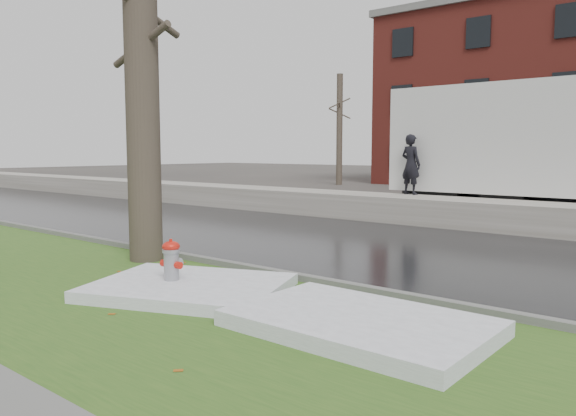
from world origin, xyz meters
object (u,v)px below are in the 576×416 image
Objects in this scene: fire_hydrant at (172,263)px; tree at (141,50)px; box_truck at (552,150)px; worker at (411,164)px.

fire_hydrant is 0.10× the size of tree.
box_truck is (2.04, 11.60, 1.61)m from fire_hydrant.
box_truck is 6.60× the size of worker.
box_truck is 3.83m from worker.
tree reaches higher than worker.
worker is (-1.40, 9.98, 1.19)m from fire_hydrant.
worker is at bearing 84.88° from tree.
tree is 4.26× the size of worker.
fire_hydrant is 0.06× the size of box_truck.
worker is at bearing -154.68° from box_truck.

